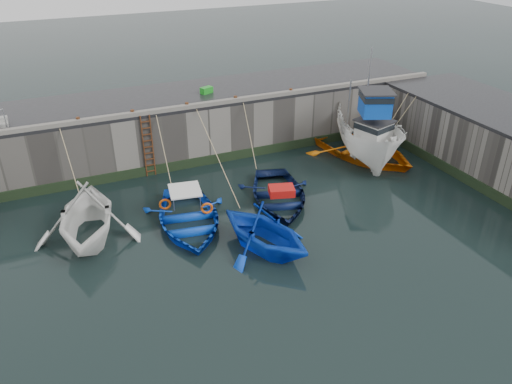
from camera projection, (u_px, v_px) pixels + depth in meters
name	position (u px, v px, depth m)	size (l,w,h in m)	color
ground	(270.00, 278.00, 18.06)	(120.00, 120.00, 0.00)	black
quay_back	(174.00, 125.00, 27.38)	(30.00, 5.00, 3.00)	slate
road_back	(171.00, 97.00, 26.62)	(30.00, 5.00, 0.16)	black
kerb_back	(184.00, 107.00, 24.65)	(30.00, 0.30, 0.20)	slate
algae_back	(189.00, 164.00, 25.94)	(30.00, 0.08, 0.50)	black
algae_right	(471.00, 182.00, 24.16)	(0.08, 15.00, 0.50)	black
ladder	(148.00, 146.00, 24.56)	(0.51, 0.08, 3.20)	#3F1E0F
boat_near_white	(90.00, 237.00, 20.38)	(4.44, 5.14, 2.71)	white
boat_near_white_rope	(80.00, 198.00, 23.25)	(0.04, 3.38, 3.10)	tan
boat_near_blue	(189.00, 224.00, 21.25)	(3.84, 5.38, 1.11)	blue
boat_near_blue_rope	(165.00, 185.00, 24.39)	(0.04, 3.83, 3.10)	tan
boat_near_blacktrim	(264.00, 249.00, 19.68)	(3.76, 4.36, 2.29)	#0D3EC7
boat_near_blacktrim_rope	(218.00, 189.00, 23.99)	(0.04, 6.30, 3.10)	tan
boat_near_navy	(278.00, 200.00, 23.06)	(3.66, 5.12, 1.06)	#0A163F
boat_near_navy_rope	(247.00, 168.00, 26.07)	(0.04, 3.60, 3.10)	tan
boat_far_white	(368.00, 136.00, 26.68)	(5.58, 8.26, 5.99)	white
boat_far_orange	(363.00, 149.00, 27.19)	(6.20, 7.39, 4.31)	orange
fish_crate	(207.00, 90.00, 26.88)	(0.65, 0.35, 0.33)	#1B9721
bollard_a	(78.00, 120.00, 22.95)	(0.18, 0.18, 0.28)	#3F1E0F
bollard_b	(132.00, 113.00, 23.83)	(0.18, 0.18, 0.28)	#3F1E0F
bollard_c	(187.00, 105.00, 24.78)	(0.18, 0.18, 0.28)	#3F1E0F
bollard_d	(236.00, 99.00, 25.69)	(0.18, 0.18, 0.28)	#3F1E0F
bollard_e	(291.00, 91.00, 26.82)	(0.18, 0.18, 0.28)	#3F1E0F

